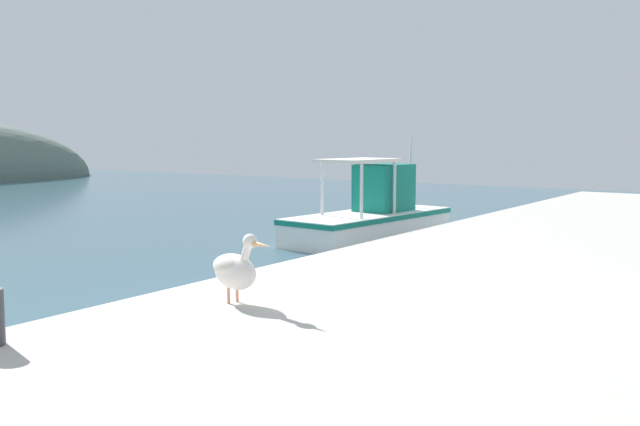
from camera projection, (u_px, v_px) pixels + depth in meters
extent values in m
cube|color=#BCB7AD|center=(615.00, 374.00, 6.74)|extent=(36.00, 10.00, 0.80)
cube|color=white|center=(369.00, 226.00, 18.26)|extent=(5.37, 2.23, 0.71)
cube|color=#0F7260|center=(369.00, 216.00, 18.23)|extent=(5.41, 2.27, 0.12)
cube|color=#0F7260|center=(384.00, 188.00, 18.65)|extent=(1.55, 1.19, 1.24)
cylinder|color=silver|center=(362.00, 191.00, 16.86)|extent=(0.08, 0.08, 1.33)
cylinder|color=silver|center=(322.00, 189.00, 17.65)|extent=(0.08, 0.08, 1.33)
cylinder|color=silver|center=(395.00, 188.00, 17.93)|extent=(0.08, 0.08, 1.33)
cylinder|color=silver|center=(356.00, 186.00, 18.72)|extent=(0.08, 0.08, 1.33)
cube|color=silver|center=(359.00, 160.00, 17.71)|extent=(2.23, 1.48, 0.08)
cylinder|color=silver|center=(411.00, 170.00, 19.60)|extent=(0.10, 0.10, 2.07)
torus|color=orange|center=(365.00, 187.00, 18.99)|extent=(0.55, 0.15, 0.54)
cylinder|color=tan|center=(229.00, 294.00, 7.89)|extent=(0.04, 0.04, 0.22)
cylinder|color=tan|center=(237.00, 292.00, 7.97)|extent=(0.04, 0.04, 0.22)
ellipsoid|color=white|center=(235.00, 272.00, 7.87)|extent=(0.44, 0.69, 0.40)
ellipsoid|color=silver|center=(232.00, 266.00, 7.89)|extent=(0.47, 0.61, 0.28)
cylinder|color=white|center=(245.00, 255.00, 7.70)|extent=(0.13, 0.21, 0.27)
sphere|color=white|center=(250.00, 241.00, 7.63)|extent=(0.19, 0.19, 0.16)
cone|color=#F2B272|center=(262.00, 245.00, 7.49)|extent=(0.13, 0.31, 0.07)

